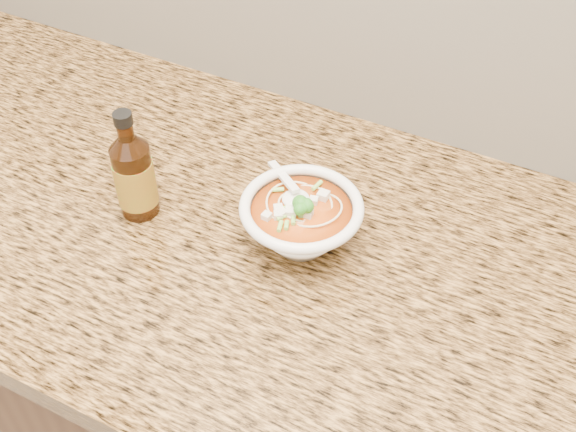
% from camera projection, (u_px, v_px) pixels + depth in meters
% --- Properties ---
extents(cabinet, '(4.00, 0.65, 0.86)m').
position_uv_depth(cabinet, '(295.00, 419.00, 1.32)').
color(cabinet, '#361F10').
rests_on(cabinet, ground).
extents(counter_slab, '(4.00, 0.68, 0.04)m').
position_uv_depth(counter_slab, '(297.00, 255.00, 1.01)').
color(counter_slab, '#A4753C').
rests_on(counter_slab, cabinet).
extents(soup_bowl, '(0.17, 0.17, 0.09)m').
position_uv_depth(soup_bowl, '(301.00, 223.00, 0.97)').
color(soup_bowl, white).
rests_on(soup_bowl, counter_slab).
extents(hot_sauce_bottle, '(0.07, 0.07, 0.17)m').
position_uv_depth(hot_sauce_bottle, '(134.00, 176.00, 1.00)').
color(hot_sauce_bottle, '#3B1B08').
rests_on(hot_sauce_bottle, counter_slab).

